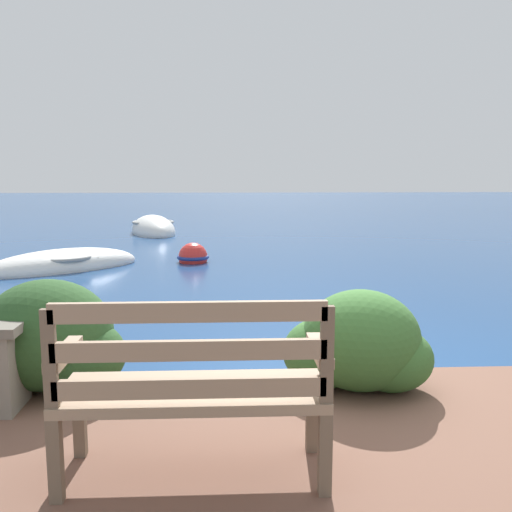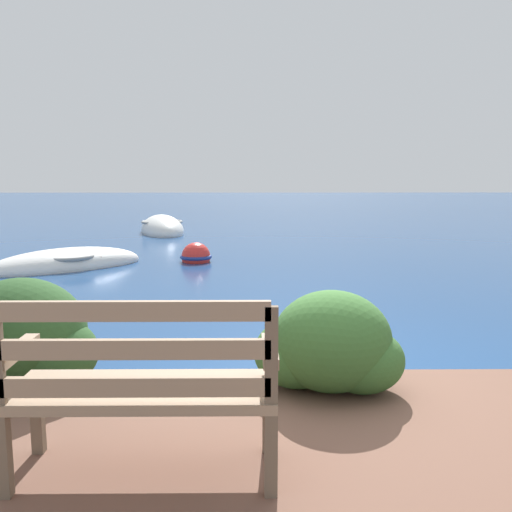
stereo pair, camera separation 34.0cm
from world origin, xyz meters
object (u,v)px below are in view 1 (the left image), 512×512
rowboat_mid (153,231)px  mooring_buoy (193,257)px  park_bench (193,385)px  rowboat_nearest (63,266)px

rowboat_mid → mooring_buoy: (1.40, -5.04, 0.02)m
park_bench → rowboat_nearest: size_ratio=0.46×
park_bench → mooring_buoy: bearing=100.8°
rowboat_mid → mooring_buoy: rowboat_mid is taller
park_bench → rowboat_mid: bearing=105.5°
rowboat_nearest → rowboat_mid: bearing=43.2°
rowboat_nearest → rowboat_mid: 5.72m
park_bench → mooring_buoy: 8.05m
park_bench → rowboat_mid: size_ratio=0.47×
park_bench → rowboat_mid: park_bench is taller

